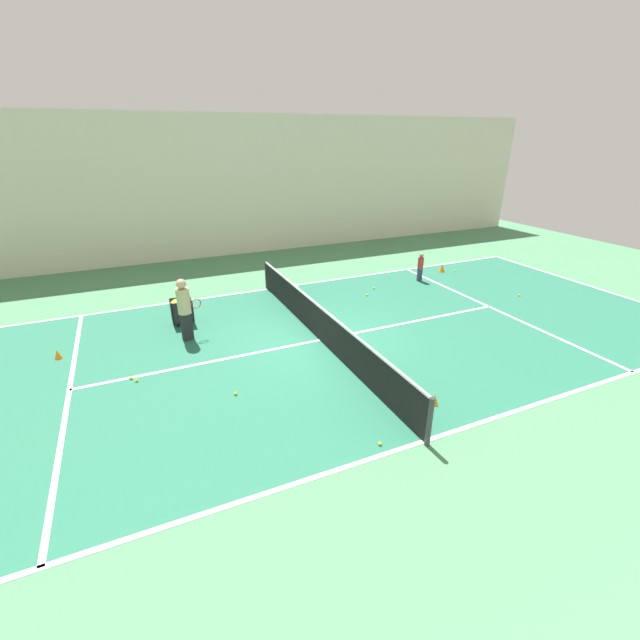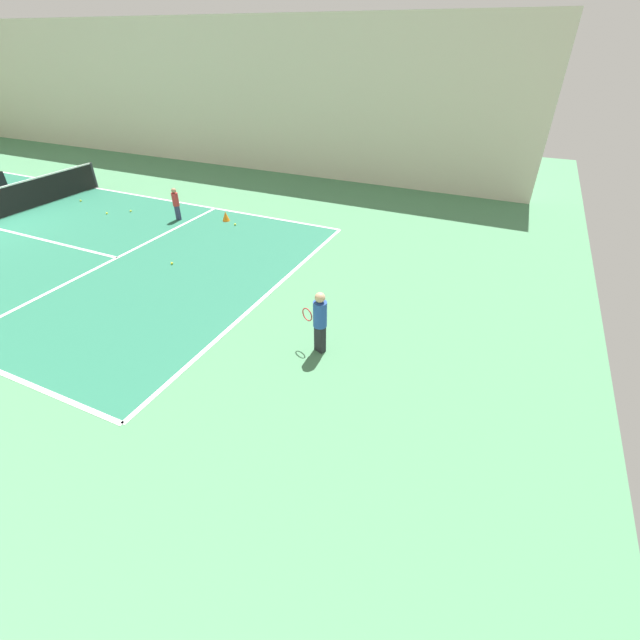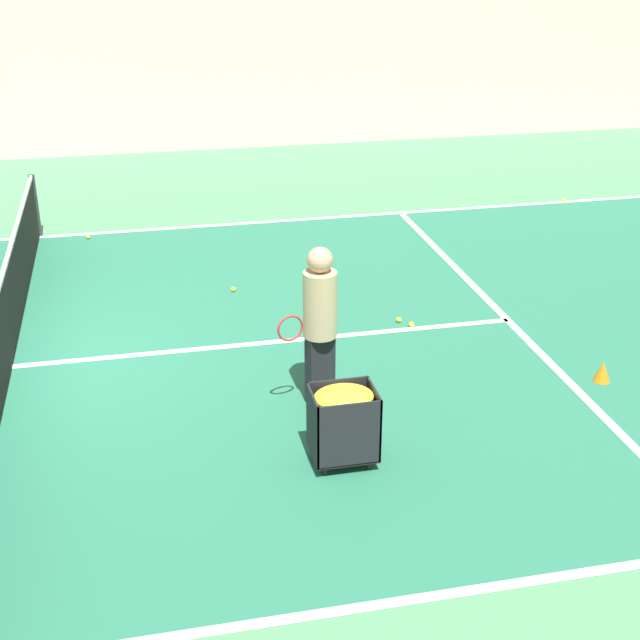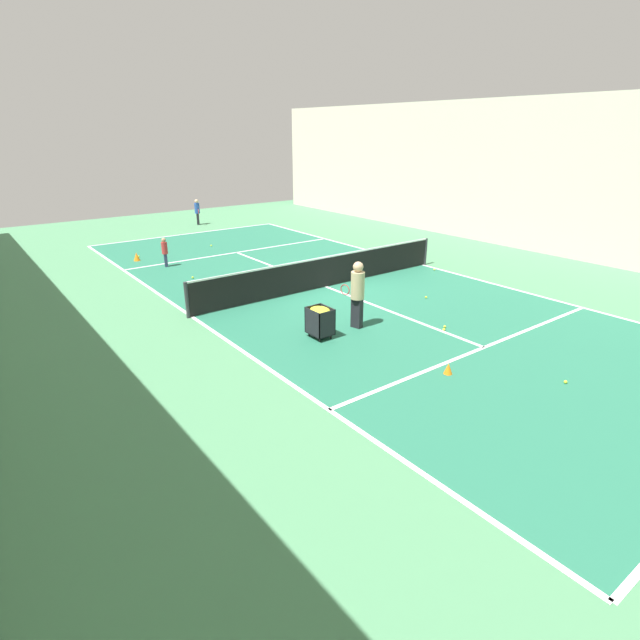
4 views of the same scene
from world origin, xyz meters
name	(u,v)px [view 3 (image 3 of 4)]	position (x,y,z in m)	size (l,w,h in m)	color
ground_plane	(11,367)	(0.00, 0.00, 0.00)	(36.79, 36.79, 0.00)	#477F56
court_playing_area	(11,367)	(0.00, 0.00, 0.00)	(9.25, 22.06, 0.00)	#23664C
line_sideline_left	(39,237)	(-4.63, 0.00, 0.01)	(0.10, 22.06, 0.00)	white
line_service_far	(508,320)	(0.00, 6.07, 0.01)	(9.25, 0.10, 0.00)	white
line_centre_service	(11,367)	(0.00, 0.00, 0.01)	(0.10, 12.14, 0.00)	white
hall_enclosure_left	(38,8)	(-10.07, 0.00, 3.02)	(0.15, 33.09, 6.04)	beige
tennis_net	(5,326)	(0.00, 0.00, 0.52)	(9.55, 0.10, 1.01)	#2D2D33
coach_at_net	(320,316)	(1.54, 3.28, 1.00)	(0.42, 0.68, 1.74)	black
ball_cart	(343,412)	(2.70, 3.25, 0.55)	(0.49, 0.60, 0.78)	black
training_cone_1	(602,371)	(1.75, 6.43, 0.12)	(0.18, 0.18, 0.24)	orange
tennis_ball_1	(233,289)	(-1.69, 2.77, 0.04)	(0.07, 0.07, 0.07)	yellow
tennis_ball_2	(411,324)	(-0.07, 4.81, 0.04)	(0.07, 0.07, 0.07)	yellow
tennis_ball_3	(88,237)	(-4.38, 0.78, 0.04)	(0.07, 0.07, 0.07)	yellow
tennis_ball_4	(564,200)	(-4.65, 9.15, 0.04)	(0.07, 0.07, 0.07)	yellow
tennis_ball_12	(399,320)	(-0.24, 4.69, 0.04)	(0.07, 0.07, 0.07)	yellow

